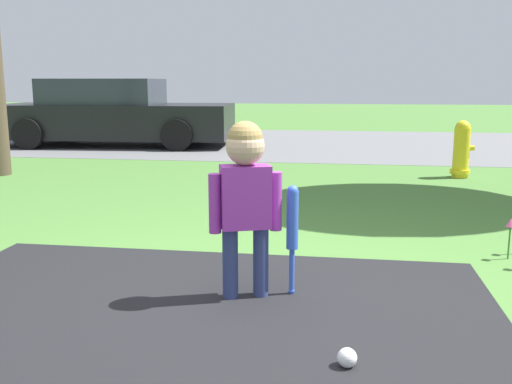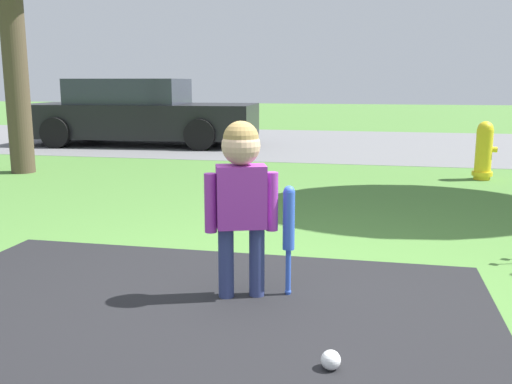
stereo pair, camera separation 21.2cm
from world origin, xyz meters
TOP-DOWN VIEW (x-y plane):
  - ground_plane at (0.00, 0.00)m, footprint 60.00×60.00m
  - street_strip at (0.00, 8.76)m, footprint 40.00×6.00m
  - child at (-0.17, 0.18)m, footprint 0.40×0.24m
  - baseball_bat at (0.09, 0.26)m, footprint 0.07×0.07m
  - sports_ball at (0.41, -0.58)m, footprint 0.09×0.09m
  - fire_hydrant at (1.90, 4.76)m, footprint 0.28×0.25m
  - parked_car at (-4.07, 7.73)m, footprint 4.58×2.04m

SIDE VIEW (x-z plane):
  - ground_plane at x=0.00m, z-range 0.00..0.00m
  - street_strip at x=0.00m, z-range 0.00..0.01m
  - sports_ball at x=0.41m, z-range 0.00..0.09m
  - fire_hydrant at x=1.90m, z-range -0.01..0.73m
  - baseball_bat at x=0.09m, z-range 0.10..0.75m
  - parked_car at x=-4.07m, z-range -0.04..1.25m
  - child at x=-0.17m, z-range 0.15..1.17m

